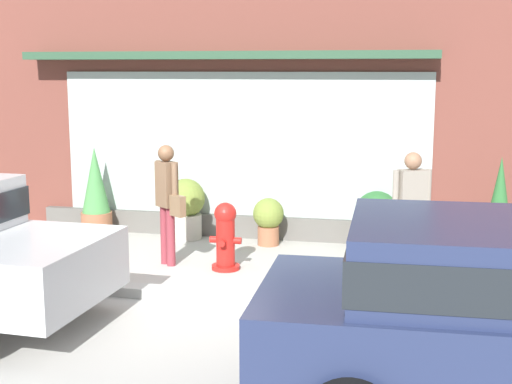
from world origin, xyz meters
TOP-DOWN VIEW (x-y plane):
  - ground_plane at (0.00, 0.00)m, footprint 60.00×60.00m
  - curb_strip at (0.00, -0.20)m, footprint 14.00×0.24m
  - storefront at (0.00, 3.19)m, footprint 14.00×0.81m
  - fire_hydrant at (0.47, 1.12)m, footprint 0.43×0.41m
  - pedestrian_with_handbag at (-0.35, 1.16)m, footprint 0.53×0.45m
  - pedestrian_passerby at (2.90, 1.23)m, footprint 0.48×0.32m
  - potted_plant_trailing_edge at (2.40, 2.61)m, footprint 0.66×0.66m
  - potted_plant_window_center at (0.77, 2.55)m, footprint 0.47×0.47m
  - potted_plant_by_entrance at (-0.60, 2.70)m, footprint 0.62×0.62m
  - potted_plant_doorstep at (4.11, 2.51)m, footprint 0.41×0.41m
  - potted_plant_corner_tall at (-2.08, 2.59)m, footprint 0.50×0.50m

SIDE VIEW (x-z plane):
  - ground_plane at x=0.00m, z-range 0.00..0.00m
  - curb_strip at x=0.00m, z-range 0.00..0.12m
  - potted_plant_window_center at x=0.77m, z-range 0.05..0.78m
  - potted_plant_trailing_edge at x=2.40m, z-range 0.02..0.91m
  - fire_hydrant at x=0.47m, z-range 0.01..0.93m
  - potted_plant_by_entrance at x=-0.60m, z-range 0.04..1.00m
  - potted_plant_corner_tall at x=-2.08m, z-range -0.03..1.41m
  - potted_plant_doorstep at x=4.11m, z-range -0.03..1.43m
  - pedestrian_with_handbag at x=-0.35m, z-range 0.13..1.79m
  - pedestrian_passerby at x=2.90m, z-range 0.15..1.79m
  - storefront at x=0.00m, z-range -0.04..4.49m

